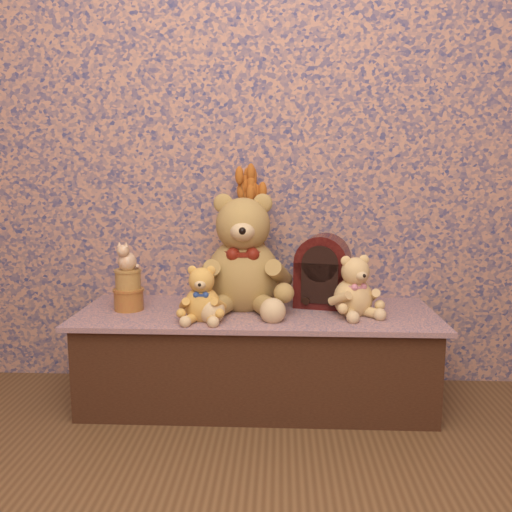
# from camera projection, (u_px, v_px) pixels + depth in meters

# --- Properties ---
(display_shelf) EXTENTS (1.47, 0.55, 0.39)m
(display_shelf) POSITION_uv_depth(u_px,v_px,m) (257.00, 356.00, 2.24)
(display_shelf) COLOR navy
(display_shelf) RESTS_ON ground
(teddy_large) EXTENTS (0.44, 0.51, 0.52)m
(teddy_large) POSITION_uv_depth(u_px,v_px,m) (243.00, 247.00, 2.23)
(teddy_large) COLOR #A57F40
(teddy_large) RESTS_ON display_shelf
(teddy_medium) EXTENTS (0.19, 0.22, 0.23)m
(teddy_medium) POSITION_uv_depth(u_px,v_px,m) (202.00, 291.00, 2.06)
(teddy_medium) COLOR #BD8A35
(teddy_medium) RESTS_ON display_shelf
(teddy_small) EXTENTS (0.29, 0.31, 0.26)m
(teddy_small) POSITION_uv_depth(u_px,v_px,m) (354.00, 283.00, 2.14)
(teddy_small) COLOR tan
(teddy_small) RESTS_ON display_shelf
(cathedral_radio) EXTENTS (0.25, 0.21, 0.31)m
(cathedral_radio) POSITION_uv_depth(u_px,v_px,m) (323.00, 271.00, 2.27)
(cathedral_radio) COLOR #330909
(cathedral_radio) RESTS_ON display_shelf
(ceramic_vase) EXTENTS (0.14, 0.14, 0.22)m
(ceramic_vase) POSITION_uv_depth(u_px,v_px,m) (252.00, 276.00, 2.38)
(ceramic_vase) COLOR tan
(ceramic_vase) RESTS_ON display_shelf
(dried_stalks) EXTENTS (0.24, 0.24, 0.46)m
(dried_stalks) POSITION_uv_depth(u_px,v_px,m) (252.00, 200.00, 2.33)
(dried_stalks) COLOR #B75B1D
(dried_stalks) RESTS_ON ceramic_vase
(biscuit_tin_lower) EXTENTS (0.13, 0.13, 0.09)m
(biscuit_tin_lower) POSITION_uv_depth(u_px,v_px,m) (129.00, 300.00, 2.22)
(biscuit_tin_lower) COLOR gold
(biscuit_tin_lower) RESTS_ON display_shelf
(biscuit_tin_upper) EXTENTS (0.14, 0.14, 0.08)m
(biscuit_tin_upper) POSITION_uv_depth(u_px,v_px,m) (128.00, 280.00, 2.21)
(biscuit_tin_upper) COLOR #DDC860
(biscuit_tin_upper) RESTS_ON biscuit_tin_lower
(cat_figurine) EXTENTS (0.11, 0.12, 0.12)m
(cat_figurine) POSITION_uv_depth(u_px,v_px,m) (127.00, 255.00, 2.19)
(cat_figurine) COLOR silver
(cat_figurine) RESTS_ON biscuit_tin_upper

